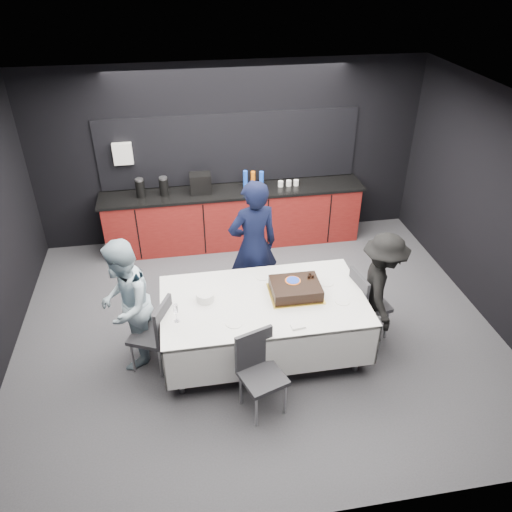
{
  "coord_description": "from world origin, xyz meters",
  "views": [
    {
      "loc": [
        -0.84,
        -4.81,
        4.25
      ],
      "look_at": [
        0.0,
        0.1,
        1.05
      ],
      "focal_mm": 35.0,
      "sensor_mm": 36.0,
      "label": 1
    }
  ],
  "objects": [
    {
      "name": "chair_left",
      "position": [
        -1.23,
        -0.44,
        0.53
      ],
      "size": [
        0.55,
        0.55,
        0.92
      ],
      "color": "#2A2A2F",
      "rests_on": "ground"
    },
    {
      "name": "chair_near",
      "position": [
        -0.19,
        -1.19,
        0.53
      ],
      "size": [
        0.53,
        0.53,
        0.92
      ],
      "color": "#2A2A2F",
      "rests_on": "ground"
    },
    {
      "name": "cake_assembly",
      "position": [
        0.38,
        -0.36,
        0.85
      ],
      "size": [
        0.61,
        0.5,
        0.18
      ],
      "color": "#E9BF44",
      "rests_on": "party_table"
    },
    {
      "name": "ground",
      "position": [
        0.0,
        0.0,
        0.0
      ],
      "size": [
        6.0,
        6.0,
        0.0
      ],
      "primitive_type": "plane",
      "color": "#404045",
      "rests_on": "ground"
    },
    {
      "name": "person_center",
      "position": [
        0.04,
        0.55,
        0.91
      ],
      "size": [
        0.74,
        0.56,
        1.82
      ],
      "primitive_type": "imported",
      "rotation": [
        0.0,
        0.0,
        3.35
      ],
      "color": "black",
      "rests_on": "ground"
    },
    {
      "name": "loose_plate_right_a",
      "position": [
        0.8,
        -0.21,
        0.78
      ],
      "size": [
        0.18,
        0.18,
        0.01
      ],
      "primitive_type": "cylinder",
      "color": "white",
      "rests_on": "party_table"
    },
    {
      "name": "loose_plate_right_b",
      "position": [
        0.87,
        -0.58,
        0.78
      ],
      "size": [
        0.18,
        0.18,
        0.01
      ],
      "primitive_type": "cylinder",
      "color": "white",
      "rests_on": "party_table"
    },
    {
      "name": "party_table",
      "position": [
        0.0,
        -0.4,
        0.64
      ],
      "size": [
        2.32,
        1.32,
        0.78
      ],
      "color": "#99999E",
      "rests_on": "ground"
    },
    {
      "name": "champagne_flute",
      "position": [
        -0.98,
        -0.62,
        0.94
      ],
      "size": [
        0.06,
        0.06,
        0.22
      ],
      "color": "white",
      "rests_on": "party_table"
    },
    {
      "name": "kitchenette",
      "position": [
        -0.02,
        2.22,
        0.54
      ],
      "size": [
        4.1,
        0.64,
        2.05
      ],
      "color": "#60110F",
      "rests_on": "ground"
    },
    {
      "name": "person_left",
      "position": [
        -1.54,
        -0.26,
        0.8
      ],
      "size": [
        0.7,
        0.85,
        1.59
      ],
      "primitive_type": "imported",
      "rotation": [
        0.0,
        0.0,
        -1.7
      ],
      "color": "#9DB7C6",
      "rests_on": "ground"
    },
    {
      "name": "person_right",
      "position": [
        1.43,
        -0.35,
        0.72
      ],
      "size": [
        0.75,
        1.04,
        1.44
      ],
      "primitive_type": "imported",
      "rotation": [
        0.0,
        0.0,
        1.32
      ],
      "color": "black",
      "rests_on": "ground"
    },
    {
      "name": "fork_pile",
      "position": [
        0.27,
        -0.93,
        0.79
      ],
      "size": [
        0.16,
        0.11,
        0.02
      ],
      "primitive_type": "cube",
      "rotation": [
        0.0,
        0.0,
        0.11
      ],
      "color": "white",
      "rests_on": "party_table"
    },
    {
      "name": "room_shell",
      "position": [
        0.0,
        0.0,
        1.86
      ],
      "size": [
        6.04,
        5.04,
        2.82
      ],
      "color": "white",
      "rests_on": "ground"
    },
    {
      "name": "loose_plate_far",
      "position": [
        0.08,
        0.05,
        0.78
      ],
      "size": [
        0.19,
        0.19,
        0.01
      ],
      "primitive_type": "cylinder",
      "color": "white",
      "rests_on": "party_table"
    },
    {
      "name": "plate_stack",
      "position": [
        -0.65,
        -0.3,
        0.83
      ],
      "size": [
        0.2,
        0.2,
        0.1
      ],
      "primitive_type": "cylinder",
      "color": "white",
      "rests_on": "party_table"
    },
    {
      "name": "loose_plate_near",
      "position": [
        -0.38,
        -0.75,
        0.78
      ],
      "size": [
        0.19,
        0.19,
        0.01
      ],
      "primitive_type": "cylinder",
      "color": "white",
      "rests_on": "party_table"
    },
    {
      "name": "chair_right",
      "position": [
        1.27,
        -0.31,
        0.53
      ],
      "size": [
        0.48,
        0.48,
        0.92
      ],
      "color": "#2A2A2F",
      "rests_on": "ground"
    }
  ]
}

